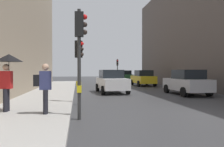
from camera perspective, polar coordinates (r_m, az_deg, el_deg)
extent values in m
plane|color=#38383A|center=(9.23, 24.12, -9.82)|extent=(120.00, 120.00, 0.00)
cube|color=#A8A5A0|center=(13.83, -16.72, -5.98)|extent=(3.25, 40.00, 0.16)
cylinder|color=#2D2D2D|center=(10.97, -8.61, 0.44)|extent=(0.12, 0.12, 3.26)
cube|color=black|center=(11.02, -8.62, 6.23)|extent=(0.38, 0.37, 0.84)
cube|color=yellow|center=(10.98, -8.61, -2.59)|extent=(0.25, 0.26, 0.24)
sphere|color=red|center=(10.94, -7.79, 7.64)|extent=(0.18, 0.18, 0.18)
sphere|color=#2D231E|center=(10.91, -7.79, 6.29)|extent=(0.18, 0.18, 0.18)
sphere|color=#2D231E|center=(10.89, -7.79, 4.93)|extent=(0.18, 0.18, 0.18)
cylinder|color=#2D2D2D|center=(31.69, 1.41, 0.70)|extent=(0.12, 0.12, 3.40)
cube|color=black|center=(31.72, 1.41, 2.84)|extent=(0.25, 0.31, 0.84)
cube|color=yellow|center=(31.70, 1.41, -0.47)|extent=(0.20, 0.17, 0.24)
sphere|color=red|center=(31.54, 1.46, 3.33)|extent=(0.18, 0.18, 0.18)
sphere|color=#2D231E|center=(31.53, 1.46, 2.85)|extent=(0.18, 0.18, 0.18)
sphere|color=#2D231E|center=(31.52, 1.46, 2.38)|extent=(0.18, 0.18, 0.18)
cylinder|color=#2D2D2D|center=(7.65, -8.48, 2.31)|extent=(0.12, 0.12, 3.78)
cube|color=black|center=(7.81, -8.49, 12.43)|extent=(0.30, 0.24, 0.84)
cube|color=yellow|center=(7.67, -8.47, -3.99)|extent=(0.16, 0.20, 0.24)
sphere|color=red|center=(7.87, -7.07, 14.28)|extent=(0.18, 0.18, 0.18)
sphere|color=#2D231E|center=(7.81, -7.07, 12.43)|extent=(0.18, 0.18, 0.18)
sphere|color=#2D231E|center=(7.76, -7.06, 10.55)|extent=(0.18, 0.18, 0.18)
cube|color=#2D6038|center=(35.87, 3.26, -0.87)|extent=(2.04, 4.30, 0.80)
cube|color=black|center=(35.62, 3.37, 0.28)|extent=(1.71, 2.09, 0.64)
cylinder|color=black|center=(36.96, 1.36, -1.45)|extent=(0.26, 0.65, 0.64)
cylinder|color=black|center=(37.43, 4.04, -1.42)|extent=(0.26, 0.65, 0.64)
cylinder|color=black|center=(34.34, 2.42, -1.61)|extent=(0.26, 0.65, 0.64)
cylinder|color=black|center=(34.84, 5.28, -1.58)|extent=(0.26, 0.65, 0.64)
cube|color=#BCBCC1|center=(16.47, 18.65, -2.69)|extent=(1.83, 4.21, 0.80)
cube|color=black|center=(16.23, 19.07, -0.20)|extent=(1.62, 2.01, 0.64)
cylinder|color=black|center=(17.33, 13.90, -3.84)|extent=(0.23, 0.64, 0.64)
cylinder|color=black|center=(18.11, 19.15, -3.66)|extent=(0.23, 0.64, 0.64)
cylinder|color=black|center=(14.89, 18.03, -4.58)|extent=(0.23, 0.64, 0.64)
cylinder|color=black|center=(15.80, 23.85, -4.31)|extent=(0.23, 0.64, 0.64)
cube|color=yellow|center=(25.20, 8.00, -1.52)|extent=(1.88, 4.23, 0.80)
cube|color=black|center=(24.95, 8.18, 0.11)|extent=(1.64, 2.03, 0.64)
cylinder|color=black|center=(26.26, 5.22, -2.30)|extent=(0.23, 0.64, 0.64)
cylinder|color=black|center=(26.79, 8.94, -2.25)|extent=(0.23, 0.64, 0.64)
cylinder|color=black|center=(23.67, 6.94, -2.63)|extent=(0.23, 0.64, 0.64)
cylinder|color=black|center=(24.25, 11.01, -2.55)|extent=(0.23, 0.64, 0.64)
cube|color=silver|center=(16.90, -0.07, -2.57)|extent=(2.04, 4.30, 0.80)
cube|color=black|center=(17.12, -0.25, -0.12)|extent=(1.71, 2.09, 0.64)
cylinder|color=black|center=(15.85, 4.15, -4.24)|extent=(0.26, 0.65, 0.64)
cylinder|color=black|center=(15.44, -2.29, -4.37)|extent=(0.26, 0.65, 0.64)
cylinder|color=black|center=(18.44, 1.78, -3.55)|extent=(0.26, 0.65, 0.64)
cylinder|color=black|center=(18.09, -3.77, -3.63)|extent=(0.26, 0.65, 0.64)
cylinder|color=black|center=(9.26, -25.41, -6.14)|extent=(0.16, 0.16, 0.85)
cylinder|color=black|center=(9.07, -25.86, -6.28)|extent=(0.16, 0.16, 0.85)
cube|color=red|center=(9.10, -25.65, -1.49)|extent=(0.42, 0.29, 0.66)
sphere|color=tan|center=(9.10, -25.67, 1.47)|extent=(0.24, 0.24, 0.24)
cylinder|color=black|center=(9.06, -25.07, 0.09)|extent=(0.02, 0.02, 0.90)
cone|color=black|center=(9.08, -25.09, 3.69)|extent=(1.00, 1.00, 0.28)
cylinder|color=black|center=(8.30, -16.74, -6.88)|extent=(0.16, 0.16, 0.85)
cylinder|color=black|center=(8.10, -16.84, -7.07)|extent=(0.16, 0.16, 0.85)
cube|color=navy|center=(8.13, -16.80, -1.70)|extent=(0.42, 0.29, 0.66)
sphere|color=tan|center=(8.13, -16.81, 1.62)|extent=(0.24, 0.24, 0.24)
cube|color=black|center=(8.16, -18.91, -1.70)|extent=(0.22, 0.29, 0.40)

